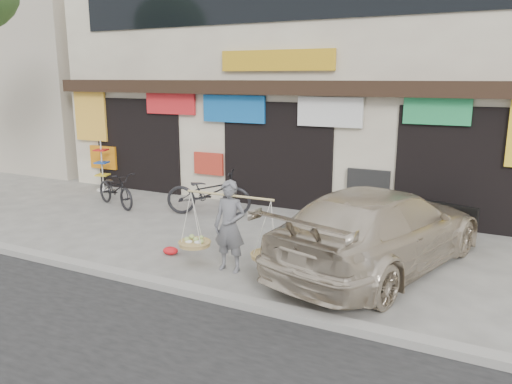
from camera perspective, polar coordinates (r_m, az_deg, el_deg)
The scene contains 10 objects.
ground at distance 10.08m, azimuth -6.00°, elevation -6.20°, with size 70.00×70.00×0.00m, color gray.
kerb at distance 8.56m, azimuth -13.35°, elevation -9.62°, with size 70.00×0.25×0.12m, color gray.
shophouse_block at distance 15.31m, azimuth 7.11°, elevation 13.45°, with size 14.00×6.32×7.00m.
neighbor_west at distance 23.96m, azimuth -25.02°, elevation 11.09°, with size 12.00×7.00×6.00m, color #B3A894.
street_vendor at distance 8.61m, azimuth -3.01°, elevation -4.35°, with size 2.00×0.60×1.60m.
bike_0 at distance 13.46m, azimuth -15.75°, elevation 0.31°, with size 0.61×1.75×0.92m, color black.
bike_2 at distance 12.21m, azimuth -5.44°, elevation -0.09°, with size 0.73×2.09×1.10m, color black.
suv at distance 8.99m, azimuth 14.05°, elevation -4.09°, with size 3.31×5.34×1.44m.
display_rack at distance 15.49m, azimuth -17.15°, elevation 2.37°, with size 0.44×0.44×1.49m.
red_bag at distance 9.72m, azimuth -9.74°, elevation -6.62°, with size 0.31×0.25×0.14m, color red.
Camera 1 is at (5.20, -7.98, 3.30)m, focal length 35.00 mm.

